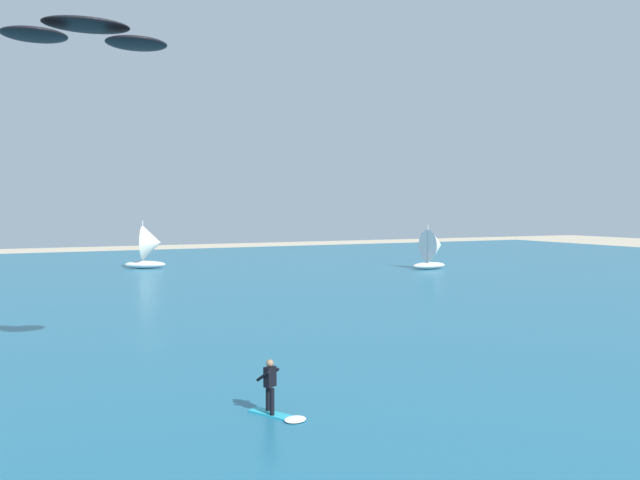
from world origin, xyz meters
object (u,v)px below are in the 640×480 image
(sailboat_heeled_over, at_px, (151,246))
(kite, at_px, (86,33))
(kitesurfer, at_px, (275,396))
(sailboat_mid_left, at_px, (433,249))

(sailboat_heeled_over, bearing_deg, kite, -102.51)
(kitesurfer, height_order, kite, kite)
(sailboat_mid_left, height_order, sailboat_heeled_over, sailboat_heeled_over)
(kite, distance_m, sailboat_mid_left, 48.10)
(kite, height_order, sailboat_heeled_over, kite)
(kitesurfer, xyz_separation_m, sailboat_heeled_over, (4.98, 48.59, 1.70))
(kite, bearing_deg, sailboat_mid_left, 40.01)
(kitesurfer, height_order, sailboat_mid_left, sailboat_mid_left)
(kitesurfer, relative_size, sailboat_mid_left, 0.43)
(kitesurfer, xyz_separation_m, kite, (-4.66, 5.15, 11.39))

